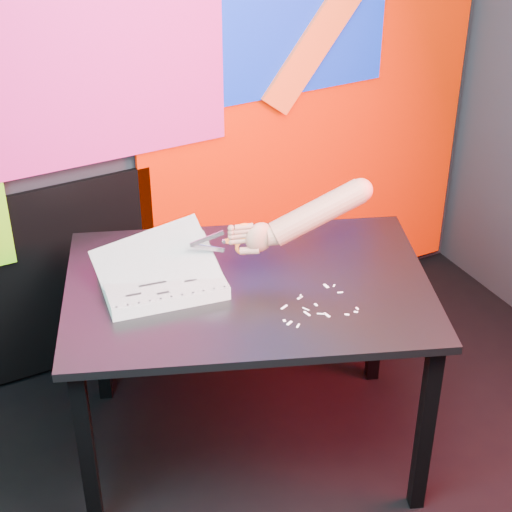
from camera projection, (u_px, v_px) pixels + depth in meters
room at (389, 216)px, 2.10m from camera, size 3.01×3.01×2.71m
backdrop at (185, 141)px, 3.44m from camera, size 2.88×0.05×2.08m
work_table at (248, 305)px, 2.97m from camera, size 1.46×1.22×0.75m
printout_stack at (162, 281)px, 2.90m from camera, size 0.43×0.35×0.21m
scissors at (240, 240)px, 2.90m from camera, size 0.21×0.06×0.12m
hand_forearm at (308, 216)px, 2.91m from camera, size 0.48×0.17×0.24m
paper_clippings at (314, 307)px, 2.81m from camera, size 0.26×0.19×0.00m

